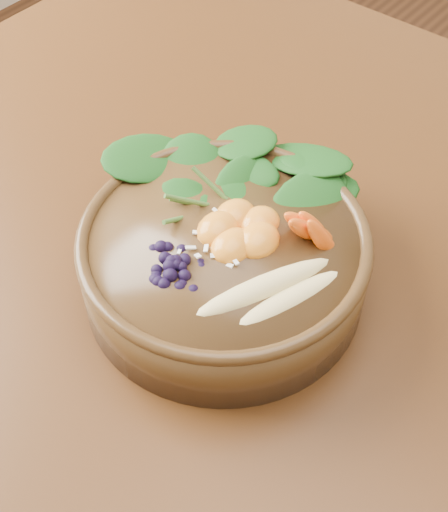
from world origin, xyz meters
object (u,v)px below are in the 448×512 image
(stoneware_bowl, at_px, (224,263))
(carrot_cluster, at_px, (324,209))
(banana_halves, at_px, (278,282))
(mandarin_cluster, at_px, (241,220))
(kale_heap, at_px, (250,172))
(blueberry_pile, at_px, (171,250))

(stoneware_bowl, xyz_separation_m, carrot_cluster, (0.07, 0.05, 0.07))
(carrot_cluster, distance_m, banana_halves, 0.08)
(mandarin_cluster, bearing_deg, banana_halves, -27.82)
(kale_heap, distance_m, mandarin_cluster, 0.06)
(blueberry_pile, bearing_deg, mandarin_cluster, 72.66)
(kale_heap, bearing_deg, stoneware_bowl, -71.20)
(stoneware_bowl, bearing_deg, kale_heap, 108.80)
(kale_heap, xyz_separation_m, banana_halves, (0.10, -0.09, -0.01))
(stoneware_bowl, height_order, kale_heap, kale_heap)
(mandarin_cluster, bearing_deg, stoneware_bowl, -114.41)
(carrot_cluster, bearing_deg, kale_heap, -169.49)
(kale_heap, height_order, banana_halves, kale_heap)
(kale_heap, height_order, carrot_cluster, carrot_cluster)
(carrot_cluster, bearing_deg, stoneware_bowl, -123.69)
(carrot_cluster, relative_size, mandarin_cluster, 0.87)
(banana_halves, bearing_deg, carrot_cluster, 113.06)
(banana_halves, height_order, mandarin_cluster, mandarin_cluster)
(carrot_cluster, height_order, blueberry_pile, carrot_cluster)
(kale_heap, relative_size, blueberry_pile, 1.42)
(kale_heap, bearing_deg, carrot_cluster, -7.56)
(mandarin_cluster, bearing_deg, kale_heap, 120.14)
(stoneware_bowl, xyz_separation_m, blueberry_pile, (-0.01, -0.05, 0.05))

